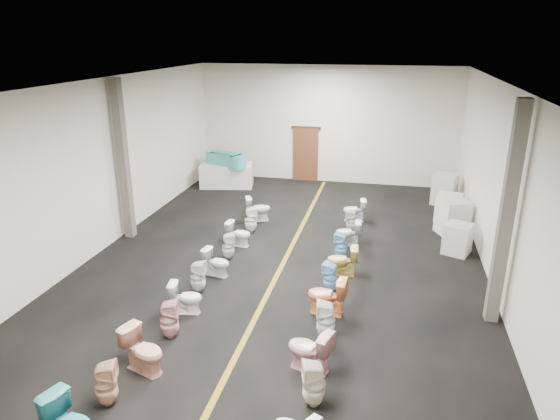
# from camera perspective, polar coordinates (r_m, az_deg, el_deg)

# --- Properties ---
(floor) EXTENTS (16.00, 16.00, 0.00)m
(floor) POSITION_cam_1_polar(r_m,az_deg,el_deg) (12.76, 0.22, -6.38)
(floor) COLOR black
(floor) RESTS_ON ground
(ceiling) EXTENTS (16.00, 16.00, 0.00)m
(ceiling) POSITION_cam_1_polar(r_m,az_deg,el_deg) (11.54, 0.25, 14.17)
(ceiling) COLOR black
(ceiling) RESTS_ON ground
(wall_back) EXTENTS (10.00, 0.00, 10.00)m
(wall_back) POSITION_cam_1_polar(r_m,az_deg,el_deg) (19.66, 5.36, 9.66)
(wall_back) COLOR beige
(wall_back) RESTS_ON ground
(wall_front) EXTENTS (10.00, 0.00, 10.00)m
(wall_front) POSITION_cam_1_polar(r_m,az_deg,el_deg) (5.24, -20.51, -21.15)
(wall_front) COLOR beige
(wall_front) RESTS_ON ground
(wall_left) EXTENTS (0.00, 16.00, 16.00)m
(wall_left) POSITION_cam_1_polar(r_m,az_deg,el_deg) (13.89, -20.41, 4.42)
(wall_left) COLOR beige
(wall_left) RESTS_ON ground
(wall_right) EXTENTS (0.00, 16.00, 16.00)m
(wall_right) POSITION_cam_1_polar(r_m,az_deg,el_deg) (11.97, 24.32, 1.62)
(wall_right) COLOR beige
(wall_right) RESTS_ON ground
(aisle_stripe) EXTENTS (0.12, 15.60, 0.01)m
(aisle_stripe) POSITION_cam_1_polar(r_m,az_deg,el_deg) (12.76, 0.22, -6.37)
(aisle_stripe) COLOR #7E5F12
(aisle_stripe) RESTS_ON floor
(back_door) EXTENTS (1.00, 0.10, 2.10)m
(back_door) POSITION_cam_1_polar(r_m,az_deg,el_deg) (19.96, 2.94, 6.34)
(back_door) COLOR #562D19
(back_door) RESTS_ON floor
(door_frame) EXTENTS (1.15, 0.08, 0.10)m
(door_frame) POSITION_cam_1_polar(r_m,az_deg,el_deg) (19.75, 3.00, 9.38)
(door_frame) COLOR #331C11
(door_frame) RESTS_ON back_door
(column_left) EXTENTS (0.25, 0.25, 4.50)m
(column_left) POSITION_cam_1_polar(r_m,az_deg,el_deg) (14.58, -17.50, 5.41)
(column_left) COLOR #59544C
(column_left) RESTS_ON floor
(column_right) EXTENTS (0.25, 0.25, 4.50)m
(column_right) POSITION_cam_1_polar(r_m,az_deg,el_deg) (10.51, 24.45, -0.71)
(column_right) COLOR #59544C
(column_right) RESTS_ON floor
(display_table) EXTENTS (2.13, 1.36, 0.88)m
(display_table) POSITION_cam_1_polar(r_m,az_deg,el_deg) (19.35, -6.11, 3.97)
(display_table) COLOR silver
(display_table) RESTS_ON floor
(bathtub) EXTENTS (1.76, 1.13, 0.55)m
(bathtub) POSITION_cam_1_polar(r_m,az_deg,el_deg) (19.19, -6.18, 5.79)
(bathtub) COLOR teal
(bathtub) RESTS_ON display_table
(appliance_crate_a) EXTENTS (0.84, 0.84, 0.83)m
(appliance_crate_a) POSITION_cam_1_polar(r_m,az_deg,el_deg) (14.13, 19.62, -3.12)
(appliance_crate_a) COLOR beige
(appliance_crate_a) RESTS_ON floor
(appliance_crate_b) EXTENTS (1.00, 1.00, 1.04)m
(appliance_crate_b) POSITION_cam_1_polar(r_m,az_deg,el_deg) (15.41, 19.13, -0.77)
(appliance_crate_b) COLOR silver
(appliance_crate_b) RESTS_ON floor
(appliance_crate_c) EXTENTS (0.90, 0.90, 0.84)m
(appliance_crate_c) POSITION_cam_1_polar(r_m,az_deg,el_deg) (16.57, 18.70, 0.29)
(appliance_crate_c) COLOR silver
(appliance_crate_c) RESTS_ON floor
(appliance_crate_d) EXTENTS (0.94, 0.94, 1.05)m
(appliance_crate_d) POSITION_cam_1_polar(r_m,az_deg,el_deg) (18.09, 18.29, 2.27)
(appliance_crate_d) COLOR beige
(appliance_crate_d) RESTS_ON floor
(toilet_left_1) EXTENTS (0.45, 0.44, 0.78)m
(toilet_left_1) POSITION_cam_1_polar(r_m,az_deg,el_deg) (8.71, -19.27, -18.26)
(toilet_left_1) COLOR tan
(toilet_left_1) RESTS_ON floor
(toilet_left_2) EXTENTS (0.90, 0.68, 0.81)m
(toilet_left_2) POSITION_cam_1_polar(r_m,az_deg,el_deg) (9.25, -15.34, -15.21)
(toilet_left_2) COLOR tan
(toilet_left_2) RESTS_ON floor
(toilet_left_3) EXTENTS (0.44, 0.43, 0.80)m
(toilet_left_3) POSITION_cam_1_polar(r_m,az_deg,el_deg) (10.01, -12.53, -12.10)
(toilet_left_3) COLOR #D19192
(toilet_left_3) RESTS_ON floor
(toilet_left_4) EXTENTS (0.74, 0.50, 0.69)m
(toilet_left_4) POSITION_cam_1_polar(r_m,az_deg,el_deg) (10.80, -10.71, -9.80)
(toilet_left_4) COLOR white
(toilet_left_4) RESTS_ON floor
(toilet_left_5) EXTENTS (0.35, 0.35, 0.77)m
(toilet_left_5) POSITION_cam_1_polar(r_m,az_deg,el_deg) (11.52, -9.37, -7.54)
(toilet_left_5) COLOR silver
(toilet_left_5) RESTS_ON floor
(toilet_left_6) EXTENTS (0.72, 0.50, 0.68)m
(toilet_left_6) POSITION_cam_1_polar(r_m,az_deg,el_deg) (12.25, -7.27, -5.95)
(toilet_left_6) COLOR silver
(toilet_left_6) RESTS_ON floor
(toilet_left_7) EXTENTS (0.42, 0.42, 0.71)m
(toilet_left_7) POSITION_cam_1_polar(r_m,az_deg,el_deg) (13.08, -5.94, -4.12)
(toilet_left_7) COLOR silver
(toilet_left_7) RESTS_ON floor
(toilet_left_8) EXTENTS (0.71, 0.45, 0.69)m
(toilet_left_8) POSITION_cam_1_polar(r_m,az_deg,el_deg) (13.86, -4.75, -2.72)
(toilet_left_8) COLOR white
(toilet_left_8) RESTS_ON floor
(toilet_left_9) EXTENTS (0.47, 0.46, 0.80)m
(toilet_left_9) POSITION_cam_1_polar(r_m,az_deg,el_deg) (14.73, -3.37, -1.11)
(toilet_left_9) COLOR white
(toilet_left_9) RESTS_ON floor
(toilet_left_10) EXTENTS (0.88, 0.69, 0.79)m
(toilet_left_10) POSITION_cam_1_polar(r_m,az_deg,el_deg) (15.66, -2.53, 0.15)
(toilet_left_10) COLOR silver
(toilet_left_10) RESTS_ON floor
(toilet_right_2) EXTENTS (0.46, 0.46, 0.80)m
(toilet_right_2) POSITION_cam_1_polar(r_m,az_deg,el_deg) (8.27, 3.89, -19.21)
(toilet_right_2) COLOR beige
(toilet_right_2) RESTS_ON floor
(toilet_right_3) EXTENTS (0.90, 0.68, 0.82)m
(toilet_right_3) POSITION_cam_1_polar(r_m,az_deg,el_deg) (8.96, 3.36, -15.67)
(toilet_right_3) COLOR #DE9EA4
(toilet_right_3) RESTS_ON floor
(toilet_right_4) EXTENTS (0.40, 0.40, 0.79)m
(toilet_right_4) POSITION_cam_1_polar(r_m,az_deg,el_deg) (9.80, 5.27, -12.43)
(toilet_right_4) COLOR white
(toilet_right_4) RESTS_ON floor
(toilet_right_5) EXTENTS (0.84, 0.51, 0.82)m
(toilet_right_5) POSITION_cam_1_polar(r_m,az_deg,el_deg) (10.59, 5.37, -9.74)
(toilet_right_5) COLOR #EA8D4C
(toilet_right_5) RESTS_ON floor
(toilet_right_6) EXTENTS (0.41, 0.40, 0.72)m
(toilet_right_6) POSITION_cam_1_polar(r_m,az_deg,el_deg) (11.45, 5.80, -7.68)
(toilet_right_6) COLOR #84BDEE
(toilet_right_6) RESTS_ON floor
(toilet_right_7) EXTENTS (0.77, 0.48, 0.75)m
(toilet_right_7) POSITION_cam_1_polar(r_m,az_deg,el_deg) (12.25, 7.14, -5.76)
(toilet_right_7) COLOR #D5C455
(toilet_right_7) RESTS_ON floor
(toilet_right_8) EXTENTS (0.38, 0.38, 0.72)m
(toilet_right_8) POSITION_cam_1_polar(r_m,az_deg,el_deg) (13.11, 7.00, -4.09)
(toilet_right_8) COLOR #77BDE3
(toilet_right_8) RESTS_ON floor
(toilet_right_9) EXTENTS (0.74, 0.47, 0.71)m
(toilet_right_9) POSITION_cam_1_polar(r_m,az_deg,el_deg) (13.97, 7.79, -2.63)
(toilet_right_9) COLOR silver
(toilet_right_9) RESTS_ON floor
(toilet_right_10) EXTENTS (0.33, 0.33, 0.69)m
(toilet_right_10) POSITION_cam_1_polar(r_m,az_deg,el_deg) (14.88, 8.17, -1.27)
(toilet_right_10) COLOR beige
(toilet_right_10) RESTS_ON floor
(toilet_right_11) EXTENTS (0.76, 0.52, 0.71)m
(toilet_right_11) POSITION_cam_1_polar(r_m,az_deg,el_deg) (15.80, 8.50, -0.02)
(toilet_right_11) COLOR white
(toilet_right_11) RESTS_ON floor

